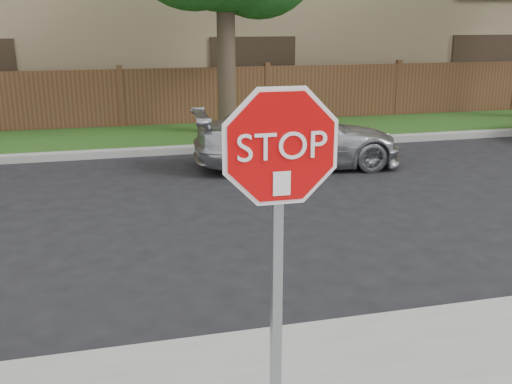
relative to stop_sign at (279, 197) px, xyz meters
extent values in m
plane|color=black|center=(-0.53, 1.48, -1.83)|extent=(90.00, 90.00, 0.00)
cube|color=gray|center=(-0.53, 9.63, -1.75)|extent=(70.00, 0.30, 0.15)
cube|color=#1E4714|center=(-0.53, 11.28, -1.77)|extent=(70.00, 3.00, 0.12)
cube|color=#51301C|center=(-0.53, 12.88, -1.03)|extent=(70.00, 0.12, 1.60)
cube|color=#9D8861|center=(-0.53, 18.48, 1.17)|extent=(34.00, 8.00, 6.00)
cylinder|color=#382B21|center=(1.97, 11.18, 0.13)|extent=(0.44, 0.44, 3.92)
cube|color=gray|center=(0.00, 0.05, -0.58)|extent=(0.06, 0.06, 2.30)
cylinder|color=white|center=(0.00, -0.02, 0.32)|extent=(1.01, 0.02, 1.01)
cylinder|color=#B90707|center=(0.00, -0.03, 0.32)|extent=(0.93, 0.02, 0.93)
cube|color=white|center=(0.00, -0.05, 0.10)|extent=(0.11, 0.00, 0.15)
imported|color=#B0B3B8|center=(2.70, 7.80, -1.23)|extent=(4.25, 1.99, 1.20)
camera|label=1|loc=(-1.01, -3.36, 1.06)|focal=42.00mm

